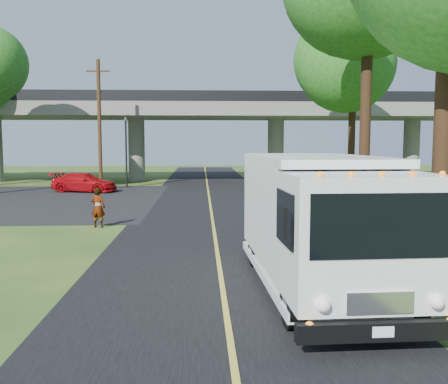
{
  "coord_description": "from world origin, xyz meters",
  "views": [
    {
      "loc": [
        -0.48,
        -11.15,
        3.37
      ],
      "look_at": [
        0.33,
        6.42,
        1.6
      ],
      "focal_mm": 40.0,
      "sensor_mm": 36.0,
      "label": 1
    }
  ],
  "objects": [
    {
      "name": "road",
      "position": [
        0.0,
        10.0,
        0.01
      ],
      "size": [
        7.0,
        90.0,
        0.02
      ],
      "primitive_type": "cube",
      "color": "black",
      "rests_on": "ground"
    },
    {
      "name": "lane_line",
      "position": [
        0.0,
        10.0,
        0.03
      ],
      "size": [
        0.12,
        90.0,
        0.01
      ],
      "primitive_type": "cube",
      "color": "gold",
      "rests_on": "road"
    },
    {
      "name": "utility_pole",
      "position": [
        -7.5,
        24.0,
        4.59
      ],
      "size": [
        1.6,
        0.26,
        9.0
      ],
      "color": "#472D19",
      "rests_on": "ground"
    },
    {
      "name": "pedestrian",
      "position": [
        -4.55,
        8.53,
        0.79
      ],
      "size": [
        0.65,
        0.5,
        1.59
      ],
      "primitive_type": "imported",
      "rotation": [
        0.0,
        0.0,
        2.92
      ],
      "color": "gray",
      "rests_on": "ground"
    },
    {
      "name": "step_van",
      "position": [
        2.2,
        -0.18,
        1.66
      ],
      "size": [
        2.94,
        7.35,
        3.05
      ],
      "rotation": [
        0.0,
        0.0,
        0.04
      ],
      "color": "white",
      "rests_on": "ground"
    },
    {
      "name": "tree_right_far",
      "position": [
        9.21,
        19.84,
        8.3
      ],
      "size": [
        5.77,
        5.67,
        10.99
      ],
      "color": "#382314",
      "rests_on": "ground"
    },
    {
      "name": "red_sedan",
      "position": [
        -8.35,
        22.7,
        0.65
      ],
      "size": [
        4.8,
        3.0,
        1.3
      ],
      "primitive_type": "imported",
      "rotation": [
        0.0,
        0.0,
        1.29
      ],
      "color": "#B50B11",
      "rests_on": "ground"
    },
    {
      "name": "ground",
      "position": [
        0.0,
        0.0,
        0.0
      ],
      "size": [
        120.0,
        120.0,
        0.0
      ],
      "primitive_type": "plane",
      "color": "#274619",
      "rests_on": "ground"
    },
    {
      "name": "overpass",
      "position": [
        0.0,
        32.0,
        4.56
      ],
      "size": [
        54.0,
        10.0,
        7.3
      ],
      "color": "slate",
      "rests_on": "ground"
    },
    {
      "name": "parking_lot",
      "position": [
        -11.0,
        18.0,
        0.01
      ],
      "size": [
        16.0,
        18.0,
        0.01
      ],
      "primitive_type": "cube",
      "color": "black",
      "rests_on": "ground"
    },
    {
      "name": "traffic_signal",
      "position": [
        -6.0,
        26.0,
        3.2
      ],
      "size": [
        0.18,
        0.22,
        5.2
      ],
      "color": "black",
      "rests_on": "ground"
    }
  ]
}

